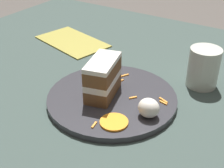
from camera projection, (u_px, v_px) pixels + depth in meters
The scene contains 9 objects.
ground_plane at pixel (119, 109), 0.73m from camera, with size 6.00×6.00×0.00m, color #4C4742.
dining_table at pixel (119, 104), 0.73m from camera, with size 1.36×1.14×0.03m, color #384742.
plate at pixel (112, 98), 0.71m from camera, with size 0.29×0.29×0.01m, color #333338.
cake_slice at pixel (103, 78), 0.69m from camera, with size 0.08×0.12×0.09m.
cream_dollop at pixel (149, 108), 0.63m from camera, with size 0.04×0.04×0.04m, color white.
orange_garnish at pixel (114, 122), 0.62m from camera, with size 0.06×0.06×0.00m, color orange.
carrot_shreds_scatter at pixel (129, 92), 0.72m from camera, with size 0.20×0.22×0.00m.
drinking_glass at pixel (203, 70), 0.75m from camera, with size 0.07×0.07×0.10m.
menu_card at pixel (72, 42), 1.00m from camera, with size 0.14×0.23×0.00m, color #9E933D.
Camera 1 is at (0.31, -0.51, 0.43)m, focal length 50.00 mm.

